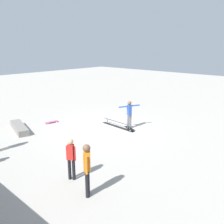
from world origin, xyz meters
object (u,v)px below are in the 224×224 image
Objects in this scene: grind_rail at (118,125)px; bystander_orange_shirt at (87,167)px; skater_main at (129,113)px; bystander_red_shirt at (71,157)px; skate_ledge at (19,128)px; skateboard_main at (129,128)px; loose_skateboard_pink at (52,122)px.

grind_rail is 1.41× the size of bystander_orange_shirt.
skater_main is 1.05× the size of bystander_red_shirt.
skateboard_main is (-4.41, -4.25, -0.09)m from skate_ledge.
grind_rail is 0.79m from skateboard_main.
bystander_orange_shirt is at bearing 137.82° from skateboard_main.
bystander_red_shirt is 6.89m from loose_skateboard_pink.
skater_main reaches higher than loose_skateboard_pink.
skate_ledge is at bearing 52.24° from grind_rail.
loose_skateboard_pink is (7.16, -3.49, -0.90)m from bystander_orange_shirt.
bystander_red_shirt reaches higher than skateboard_main.
skateboard_main is at bearing -17.63° from bystander_orange_shirt.
loose_skateboard_pink is at bearing -94.55° from skate_ledge.
skate_ledge is 1.99m from loose_skateboard_pink.
grind_rail is at bearing 131.11° from loose_skateboard_pink.
loose_skateboard_pink is at bearing 35.36° from grind_rail.
skateboard_main is at bearing 70.33° from skater_main.
bystander_orange_shirt is 2.10× the size of loose_skateboard_pink.
grind_rail is 1.51× the size of skater_main.
loose_skateboard_pink is (4.13, 2.39, -0.86)m from skater_main.
skater_main is at bearing -134.46° from skate_ledge.
bystander_red_shirt is (-1.90, 5.61, -0.07)m from skater_main.
skateboard_main is (-0.78, -0.10, -0.07)m from grind_rail.
grind_rail is 4.10m from loose_skateboard_pink.
skate_ledge is 1.55× the size of bystander_red_shirt.
skateboard_main is 4.82m from loose_skateboard_pink.
grind_rail is 2.95× the size of loose_skateboard_pink.
skater_main is 6.62m from bystander_orange_shirt.
grind_rail reaches higher than loose_skateboard_pink.
skater_main is 5.92m from bystander_red_shirt.
grind_rail is at bearing -96.36° from bystander_red_shirt.
skater_main reaches higher than bystander_red_shirt.
bystander_red_shirt is at bearing 71.09° from loose_skateboard_pink.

